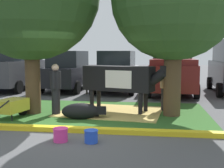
{
  "coord_description": "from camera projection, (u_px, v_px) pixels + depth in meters",
  "views": [
    {
      "loc": [
        2.02,
        -6.89,
        1.94
      ],
      "look_at": [
        0.71,
        2.69,
        0.9
      ],
      "focal_mm": 46.97,
      "sensor_mm": 36.0,
      "label": 1
    }
  ],
  "objects": [
    {
      "name": "pickup_truck_maroon",
      "position": [
        172.0,
        70.0,
        14.17
      ],
      "size": [
        2.42,
        5.49,
        2.42
      ],
      "color": "maroon",
      "rests_on": "ground"
    },
    {
      "name": "person_handler",
      "position": [
        165.0,
        87.0,
        9.71
      ],
      "size": [
        0.34,
        0.48,
        1.51
      ],
      "color": "black",
      "rests_on": "ground"
    },
    {
      "name": "person_visitor_near",
      "position": [
        56.0,
        88.0,
        9.07
      ],
      "size": [
        0.34,
        0.53,
        1.59
      ],
      "color": "black",
      "rests_on": "ground"
    },
    {
      "name": "suv_dark_grey",
      "position": [
        15.0,
        65.0,
        15.33
      ],
      "size": [
        2.29,
        4.69,
        2.52
      ],
      "color": "#3D3D42",
      "rests_on": "ground"
    },
    {
      "name": "hay_bedding",
      "position": [
        111.0,
        112.0,
        9.52
      ],
      "size": [
        3.47,
        2.78,
        0.04
      ],
      "primitive_type": "cube",
      "rotation": [
        0.0,
        0.0,
        -0.12
      ],
      "color": "tan",
      "rests_on": "ground"
    },
    {
      "name": "calf_lying",
      "position": [
        82.0,
        111.0,
        8.52
      ],
      "size": [
        1.33,
        0.65,
        0.48
      ],
      "color": "black",
      "rests_on": "ground"
    },
    {
      "name": "sedan_silver",
      "position": [
        117.0,
        72.0,
        14.71
      ],
      "size": [
        2.18,
        4.48,
        2.02
      ],
      "color": "silver",
      "rests_on": "ground"
    },
    {
      "name": "hatchback_white",
      "position": [
        68.0,
        71.0,
        15.12
      ],
      "size": [
        2.18,
        4.48,
        2.02
      ],
      "color": "black",
      "rests_on": "ground"
    },
    {
      "name": "grass_island",
      "position": [
        103.0,
        113.0,
        9.4
      ],
      "size": [
        6.66,
        4.28,
        0.02
      ],
      "primitive_type": "cube",
      "color": "#2D5B23",
      "rests_on": "ground"
    },
    {
      "name": "ground_plane",
      "position": [
        69.0,
        131.0,
        7.26
      ],
      "size": [
        80.0,
        80.0,
        0.0
      ],
      "primitive_type": "plane",
      "color": "#4C4C4F"
    },
    {
      "name": "bucket_pink",
      "position": [
        61.0,
        134.0,
        6.4
      ],
      "size": [
        0.34,
        0.34,
        0.3
      ],
      "color": "#EA3893",
      "rests_on": "ground"
    },
    {
      "name": "cow_holstein",
      "position": [
        121.0,
        79.0,
        9.53
      ],
      "size": [
        3.05,
        1.37,
        1.54
      ],
      "color": "black",
      "rests_on": "ground"
    },
    {
      "name": "bucket_blue",
      "position": [
        91.0,
        136.0,
        6.32
      ],
      "size": [
        0.31,
        0.31,
        0.28
      ],
      "color": "blue",
      "rests_on": "ground"
    },
    {
      "name": "curb_yellow",
      "position": [
        87.0,
        130.0,
        7.14
      ],
      "size": [
        7.86,
        0.24,
        0.12
      ],
      "primitive_type": "cube",
      "color": "yellow",
      "rests_on": "ground"
    },
    {
      "name": "wheelbarrow",
      "position": [
        13.0,
        106.0,
        8.58
      ],
      "size": [
        0.81,
        1.62,
        0.63
      ],
      "color": "gold",
      "rests_on": "ground"
    }
  ]
}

